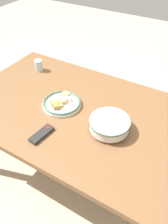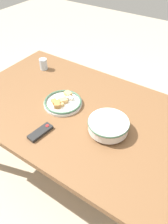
{
  "view_description": "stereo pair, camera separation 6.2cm",
  "coord_description": "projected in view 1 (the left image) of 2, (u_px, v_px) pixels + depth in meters",
  "views": [
    {
      "loc": [
        -0.6,
        0.91,
        1.65
      ],
      "look_at": [
        -0.09,
        0.04,
        0.74
      ],
      "focal_mm": 35.0,
      "sensor_mm": 36.0,
      "label": 1
    },
    {
      "loc": [
        -0.65,
        0.88,
        1.65
      ],
      "look_at": [
        -0.09,
        0.04,
        0.74
      ],
      "focal_mm": 35.0,
      "sensor_mm": 36.0,
      "label": 2
    }
  ],
  "objects": [
    {
      "name": "ground_plane",
      "position": [
        78.0,
        168.0,
        1.92
      ],
      "size": [
        8.0,
        8.0,
        0.0
      ],
      "primitive_type": "plane",
      "color": "#B7A88E"
    },
    {
      "name": "dining_table",
      "position": [
        76.0,
        116.0,
        1.49
      ],
      "size": [
        1.56,
        0.97,
        0.7
      ],
      "color": "brown",
      "rests_on": "ground_plane"
    },
    {
      "name": "noodle_bowl",
      "position": [
        109.0,
        124.0,
        1.27
      ],
      "size": [
        0.24,
        0.24,
        0.08
      ],
      "color": "silver",
      "rests_on": "dining_table"
    },
    {
      "name": "food_plate",
      "position": [
        62.0,
        103.0,
        1.46
      ],
      "size": [
        0.26,
        0.26,
        0.05
      ],
      "color": "white",
      "rests_on": "dining_table"
    },
    {
      "name": "tv_remote",
      "position": [
        42.0,
        134.0,
        1.26
      ],
      "size": [
        0.08,
        0.16,
        0.02
      ],
      "rotation": [
        0.0,
        0.0,
        3.02
      ],
      "color": "black",
      "rests_on": "dining_table"
    },
    {
      "name": "drinking_glass",
      "position": [
        39.0,
        65.0,
        1.77
      ],
      "size": [
        0.06,
        0.06,
        0.09
      ],
      "color": "silver",
      "rests_on": "dining_table"
    }
  ]
}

